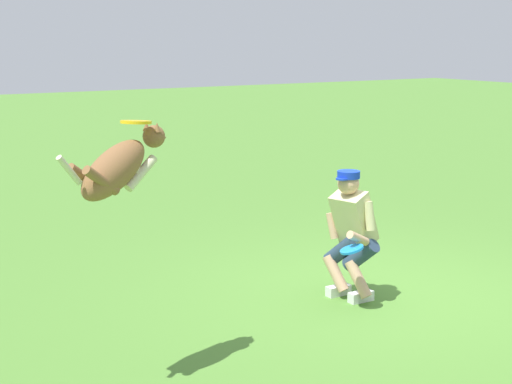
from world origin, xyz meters
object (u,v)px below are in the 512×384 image
(person, at_px, (351,230))
(frisbee_flying, at_px, (136,122))
(frisbee_held, at_px, (352,249))
(dog, at_px, (118,167))

(person, xyz_separation_m, frisbee_flying, (2.48, 0.56, 1.25))
(frisbee_held, bearing_deg, dog, 7.75)
(dog, height_order, frisbee_flying, frisbee_flying)
(person, height_order, dog, dog)
(person, relative_size, dog, 1.29)
(dog, relative_size, frisbee_flying, 4.38)
(dog, bearing_deg, frisbee_held, -13.38)
(person, bearing_deg, dog, -0.53)
(person, bearing_deg, frisbee_flying, -1.35)
(person, distance_m, frisbee_held, 0.40)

